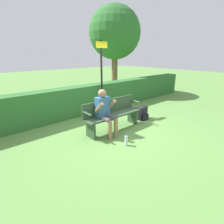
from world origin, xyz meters
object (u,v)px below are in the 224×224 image
backpack (142,113)px  signpost (102,74)px  person_seated (105,110)px  tree (115,33)px  park_bench (112,114)px  water_bottle (126,140)px

backpack → signpost: bearing=113.7°
person_seated → tree: (4.03, 4.15, 2.45)m
backpack → signpost: 1.96m
person_seated → signpost: (1.06, 1.49, 0.76)m
person_seated → signpost: 1.98m
signpost → tree: (2.97, 2.65, 1.69)m
park_bench → tree: tree is taller
person_seated → signpost: signpost is taller
backpack → tree: (2.36, 4.04, 2.94)m
park_bench → person_seated: (-0.37, -0.13, 0.21)m
water_bottle → signpost: signpost is taller
park_bench → person_seated: person_seated is taller
backpack → signpost: (-0.61, 1.38, 1.25)m
signpost → tree: 4.33m
park_bench → backpack: size_ratio=4.32×
backpack → tree: tree is taller
person_seated → water_bottle: size_ratio=4.55×
backpack → water_bottle: backpack is taller
person_seated → water_bottle: person_seated is taller
tree → backpack: bearing=-120.3°
signpost → tree: size_ratio=0.56×
park_bench → signpost: (0.69, 1.36, 0.97)m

